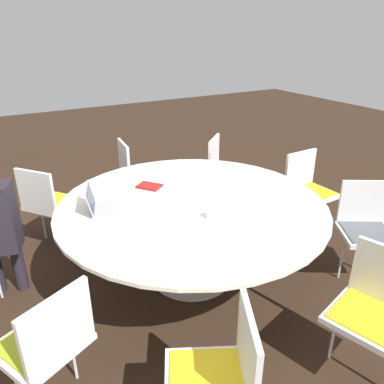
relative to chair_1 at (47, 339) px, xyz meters
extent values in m
plane|color=black|center=(0.72, -1.32, -0.52)|extent=(16.00, 16.00, 0.00)
cylinder|color=#B7B7BC|center=(0.72, -1.32, -0.51)|extent=(0.74, 0.74, 0.02)
cylinder|color=#B7B7BC|center=(0.72, -1.32, -0.16)|extent=(0.14, 0.14, 0.68)
cylinder|color=silver|center=(0.72, -1.32, 0.19)|extent=(2.23, 2.23, 0.03)
cube|color=silver|center=(0.06, 0.03, -0.07)|extent=(0.57, 0.58, 0.04)
cube|color=olive|center=(0.06, 0.03, -0.05)|extent=(0.50, 0.51, 0.01)
cube|color=silver|center=(-0.11, -0.06, 0.15)|extent=(0.21, 0.39, 0.40)
cylinder|color=silver|center=(0.14, -0.13, -0.31)|extent=(0.02, 0.02, 0.43)
cube|color=silver|center=(-0.62, -0.64, -0.07)|extent=(0.58, 0.57, 0.04)
cube|color=gold|center=(-0.62, -0.64, -0.05)|extent=(0.51, 0.50, 0.01)
cube|color=silver|center=(-0.71, -0.81, 0.15)|extent=(0.39, 0.22, 0.40)
cube|color=silver|center=(-0.73, -1.73, -0.07)|extent=(0.54, 0.52, 0.04)
cube|color=gold|center=(-0.73, -1.73, -0.05)|extent=(0.47, 0.46, 0.01)
cylinder|color=silver|center=(-0.55, -1.68, -0.31)|extent=(0.02, 0.02, 0.43)
cube|color=silver|center=(-0.07, -2.60, -0.07)|extent=(0.59, 0.59, 0.04)
cube|color=#4C5156|center=(-0.07, -2.60, -0.05)|extent=(0.52, 0.52, 0.01)
cube|color=silver|center=(0.10, -2.70, 0.15)|extent=(0.24, 0.37, 0.40)
cylinder|color=silver|center=(-0.16, -2.76, -0.31)|extent=(0.02, 0.02, 0.43)
cylinder|color=silver|center=(0.03, -2.45, -0.31)|extent=(0.02, 0.02, 0.43)
cube|color=silver|center=(0.78, -2.82, -0.07)|extent=(0.44, 0.46, 0.04)
cube|color=gold|center=(0.78, -2.82, -0.05)|extent=(0.39, 0.40, 0.01)
cube|color=silver|center=(0.98, -2.81, 0.15)|extent=(0.05, 0.42, 0.40)
cylinder|color=silver|center=(0.79, -3.00, -0.31)|extent=(0.02, 0.02, 0.43)
cylinder|color=silver|center=(0.78, -2.64, -0.31)|extent=(0.02, 0.02, 0.43)
cube|color=silver|center=(1.74, -2.42, -0.07)|extent=(0.61, 0.61, 0.04)
cube|color=red|center=(1.74, -2.42, -0.05)|extent=(0.53, 0.54, 0.01)
cube|color=silver|center=(1.88, -2.29, 0.15)|extent=(0.31, 0.33, 0.40)
cylinder|color=silver|center=(1.86, -2.56, -0.31)|extent=(0.02, 0.02, 0.43)
cylinder|color=silver|center=(1.62, -2.29, -0.31)|extent=(0.02, 0.02, 0.43)
cube|color=silver|center=(2.21, -1.47, -0.07)|extent=(0.48, 0.46, 0.04)
cube|color=teal|center=(2.21, -1.47, -0.05)|extent=(0.42, 0.41, 0.01)
cube|color=silver|center=(2.23, -1.28, 0.15)|extent=(0.42, 0.07, 0.40)
cylinder|color=silver|center=(2.39, -1.49, -0.31)|extent=(0.02, 0.02, 0.43)
cylinder|color=silver|center=(2.03, -1.46, -0.31)|extent=(0.02, 0.02, 0.43)
cube|color=silver|center=(1.90, -0.39, -0.07)|extent=(0.61, 0.60, 0.04)
cube|color=gold|center=(1.90, -0.39, -0.05)|extent=(0.53, 0.53, 0.01)
cube|color=silver|center=(1.78, -0.24, 0.15)|extent=(0.35, 0.28, 0.40)
cylinder|color=silver|center=(2.04, -0.28, -0.31)|extent=(0.02, 0.02, 0.43)
cylinder|color=silver|center=(1.76, -0.51, -0.31)|extent=(0.02, 0.02, 0.43)
cylinder|color=#231E28|center=(1.28, 0.04, -0.29)|extent=(0.10, 0.10, 0.47)
cube|color=#99999E|center=(0.94, -0.66, 0.22)|extent=(0.36, 0.32, 0.02)
cube|color=#99999E|center=(0.98, -0.55, 0.32)|extent=(0.30, 0.14, 0.20)
cube|color=black|center=(0.98, -0.56, 0.32)|extent=(0.27, 0.12, 0.17)
cube|color=maroon|center=(1.20, -1.15, 0.22)|extent=(0.26, 0.25, 0.02)
cylinder|color=white|center=(0.41, -1.33, 0.25)|extent=(0.09, 0.09, 0.08)
camera|label=1|loc=(-1.72, 0.07, 1.57)|focal=35.00mm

